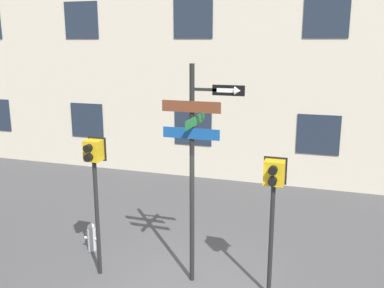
% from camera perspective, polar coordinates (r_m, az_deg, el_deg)
% --- Properties ---
extents(street_sign_pole, '(1.47, 1.07, 4.12)m').
position_cam_1_polar(street_sign_pole, '(7.66, 0.50, -1.57)').
color(street_sign_pole, black).
rests_on(street_sign_pole, ground_plane).
extents(pedestrian_signal_left, '(0.36, 0.40, 2.74)m').
position_cam_1_polar(pedestrian_signal_left, '(8.22, -12.89, -3.40)').
color(pedestrian_signal_left, black).
rests_on(pedestrian_signal_left, ground_plane).
extents(pedestrian_signal_right, '(0.40, 0.40, 2.56)m').
position_cam_1_polar(pedestrian_signal_right, '(7.47, 10.79, -5.89)').
color(pedestrian_signal_right, black).
rests_on(pedestrian_signal_right, ground_plane).
extents(fire_hydrant, '(0.35, 0.19, 0.63)m').
position_cam_1_polar(fire_hydrant, '(9.85, -13.23, -12.01)').
color(fire_hydrant, '#A5A5A8').
rests_on(fire_hydrant, ground_plane).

